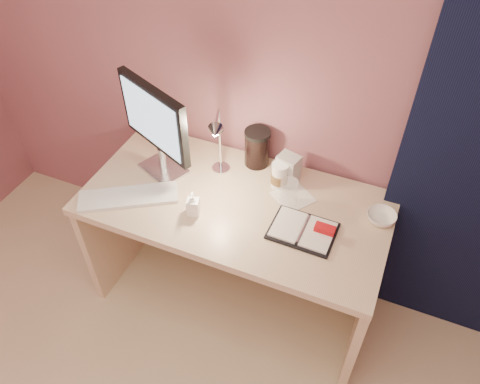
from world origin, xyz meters
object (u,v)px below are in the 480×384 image
at_px(desk, 241,223).
at_px(clear_cup, 289,193).
at_px(coffee_cup, 279,176).
at_px(product_box, 288,169).
at_px(lotion_bottle, 193,203).
at_px(keyboard, 129,197).
at_px(planner, 305,230).
at_px(monitor, 157,123).
at_px(desk_lamp, 205,140).
at_px(dark_jar, 257,149).
at_px(bowl, 381,217).

distance_m(desk, clear_cup, 0.37).
distance_m(coffee_cup, product_box, 0.06).
bearing_deg(lotion_bottle, keyboard, -173.74).
bearing_deg(planner, monitor, 172.53).
bearing_deg(planner, coffee_cup, 131.91).
bearing_deg(desk_lamp, planner, -33.88).
height_order(lotion_bottle, product_box, product_box).
xyz_separation_m(monitor, desk_lamp, (0.22, 0.02, -0.05)).
bearing_deg(dark_jar, product_box, -19.58).
relative_size(planner, clear_cup, 2.05).
relative_size(monitor, bowl, 3.68).
bearing_deg(lotion_bottle, clear_cup, 30.27).
bearing_deg(planner, product_box, 123.12).
height_order(coffee_cup, lotion_bottle, coffee_cup).
bearing_deg(desk_lamp, dark_jar, 30.41).
height_order(monitor, lotion_bottle, monitor).
bearing_deg(desk_lamp, product_box, 2.37).
height_order(coffee_cup, dark_jar, dark_jar).
xyz_separation_m(coffee_cup, lotion_bottle, (-0.29, -0.32, -0.00)).
relative_size(planner, dark_jar, 1.63).
bearing_deg(clear_cup, planner, -47.29).
bearing_deg(clear_cup, monitor, -178.63).
bearing_deg(keyboard, product_box, 0.67).
distance_m(bowl, desk_lamp, 0.85).
bearing_deg(bowl, clear_cup, -171.17).
bearing_deg(planner, dark_jar, 137.14).
relative_size(coffee_cup, product_box, 0.89).
height_order(desk, monitor, monitor).
distance_m(monitor, clear_cup, 0.67).
xyz_separation_m(keyboard, planner, (0.81, 0.12, 0.00)).
height_order(desk, bowl, bowl).
bearing_deg(coffee_cup, desk_lamp, -164.24).
height_order(clear_cup, desk_lamp, desk_lamp).
bearing_deg(desk, clear_cup, 0.42).
xyz_separation_m(monitor, planner, (0.75, -0.11, -0.27)).
relative_size(planner, product_box, 1.91).
relative_size(clear_cup, dark_jar, 0.79).
bearing_deg(coffee_cup, keyboard, -149.97).
relative_size(desk, lotion_bottle, 11.67).
height_order(lotion_bottle, dark_jar, dark_jar).
bearing_deg(bowl, dark_jar, 166.85).
bearing_deg(desk, keyboard, -151.55).
bearing_deg(product_box, planner, -43.31).
xyz_separation_m(coffee_cup, desk_lamp, (-0.33, -0.09, 0.18)).
bearing_deg(desk_lamp, clear_cup, -20.38).
bearing_deg(dark_jar, planner, -44.04).
xyz_separation_m(desk, keyboard, (-0.46, -0.25, 0.24)).
relative_size(coffee_cup, bowl, 1.02).
relative_size(lotion_bottle, desk_lamp, 0.32).
bearing_deg(clear_cup, bowl, 8.83).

